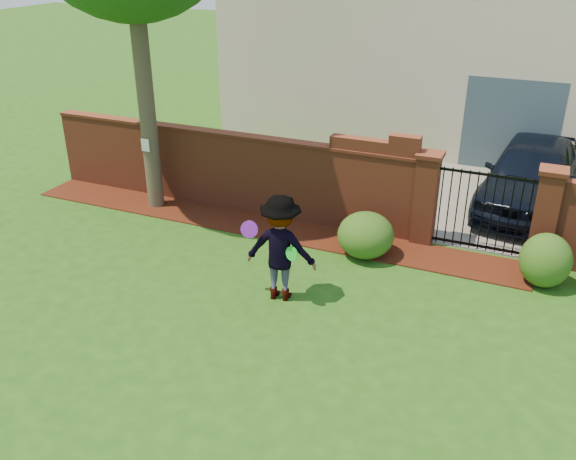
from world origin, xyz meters
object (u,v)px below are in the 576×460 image
at_px(frisbee_purple, 249,229).
at_px(frisbee_green, 292,254).
at_px(car, 529,178).
at_px(man, 280,249).

height_order(frisbee_purple, frisbee_green, frisbee_purple).
xyz_separation_m(car, man, (-3.54, -5.53, 0.15)).
relative_size(man, frisbee_green, 7.64).
relative_size(car, frisbee_purple, 15.99).
bearing_deg(man, frisbee_green, 143.39).
xyz_separation_m(car, frisbee_purple, (-3.97, -5.77, 0.54)).
height_order(car, frisbee_purple, car).
bearing_deg(frisbee_green, frisbee_purple, -173.04).
height_order(car, man, man).
xyz_separation_m(car, frisbee_green, (-3.26, -5.68, 0.20)).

